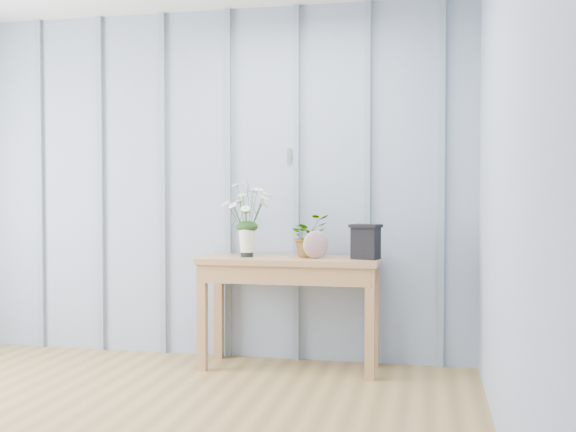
% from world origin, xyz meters
% --- Properties ---
extents(room_shell, '(4.00, 4.50, 2.50)m').
position_xyz_m(room_shell, '(0.00, 0.92, 1.99)').
color(room_shell, '#8B99B1').
rests_on(room_shell, ground).
extents(sideboard, '(1.20, 0.45, 0.75)m').
position_xyz_m(sideboard, '(0.75, 1.99, 0.64)').
color(sideboard, '#9D7043').
rests_on(sideboard, ground).
extents(daisy_vase, '(0.37, 0.28, 0.53)m').
position_xyz_m(daisy_vase, '(0.46, 1.98, 1.08)').
color(daisy_vase, black).
rests_on(daisy_vase, sideboard).
extents(spider_plant, '(0.34, 0.34, 0.29)m').
position_xyz_m(spider_plant, '(0.87, 2.06, 0.89)').
color(spider_plant, '#143712').
rests_on(spider_plant, sideboard).
extents(felt_disc_vessel, '(0.18, 0.15, 0.19)m').
position_xyz_m(felt_disc_vessel, '(0.94, 1.94, 0.84)').
color(felt_disc_vessel, '#84455E').
rests_on(felt_disc_vessel, sideboard).
extents(carved_box, '(0.22, 0.19, 0.23)m').
position_xyz_m(carved_box, '(1.26, 1.97, 0.87)').
color(carved_box, black).
rests_on(carved_box, sideboard).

